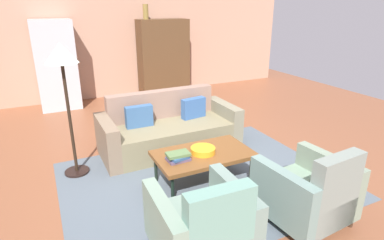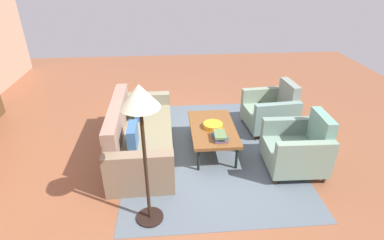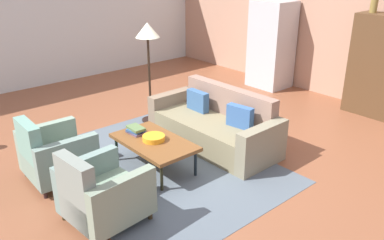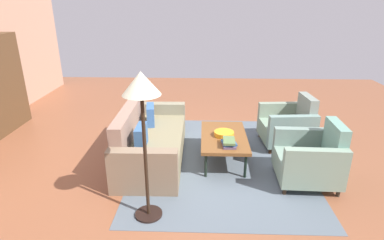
{
  "view_description": "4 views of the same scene",
  "coord_description": "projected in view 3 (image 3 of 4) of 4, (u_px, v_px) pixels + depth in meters",
  "views": [
    {
      "loc": [
        -1.58,
        -3.71,
        2.15
      ],
      "look_at": [
        0.17,
        -0.05,
        0.66
      ],
      "focal_mm": 29.77,
      "sensor_mm": 36.0,
      "label": 1
    },
    {
      "loc": [
        -4.04,
        0.1,
        2.76
      ],
      "look_at": [
        0.07,
        -0.25,
        0.56
      ],
      "focal_mm": 28.42,
      "sensor_mm": 36.0,
      "label": 2
    },
    {
      "loc": [
        4.13,
        -3.42,
        2.76
      ],
      "look_at": [
        0.27,
        -0.07,
        0.64
      ],
      "focal_mm": 37.72,
      "sensor_mm": 36.0,
      "label": 3
    },
    {
      "loc": [
        -4.38,
        -0.25,
        2.38
      ],
      "look_at": [
        -0.18,
        -0.09,
        0.77
      ],
      "focal_mm": 29.38,
      "sensor_mm": 36.0,
      "label": 4
    }
  ],
  "objects": [
    {
      "name": "wall_back",
      "position": [
        339.0,
        28.0,
        7.91
      ],
      "size": [
        9.37,
        0.12,
        2.8
      ],
      "primitive_type": "cube",
      "color": "tan",
      "rests_on": "ground"
    },
    {
      "name": "ground_plane",
      "position": [
        183.0,
        153.0,
        6.01
      ],
      "size": [
        11.24,
        11.24,
        0.0
      ],
      "primitive_type": "plane",
      "color": "brown"
    },
    {
      "name": "refrigerator",
      "position": [
        271.0,
        45.0,
        8.71
      ],
      "size": [
        0.8,
        0.73,
        1.85
      ],
      "color": "#B7BABF",
      "rests_on": "ground"
    },
    {
      "name": "vase_tall",
      "position": [
        374.0,
        3.0,
        6.94
      ],
      "size": [
        0.12,
        0.12,
        0.33
      ],
      "primitive_type": "cylinder",
      "color": "olive",
      "rests_on": "cabinet"
    },
    {
      "name": "fruit_bowl",
      "position": [
        154.0,
        138.0,
        5.44
      ],
      "size": [
        0.3,
        0.3,
        0.07
      ],
      "primitive_type": "cylinder",
      "color": "orange",
      "rests_on": "coffee_table"
    },
    {
      "name": "wall_left",
      "position": [
        44.0,
        21.0,
        8.73
      ],
      "size": [
        0.12,
        8.03,
        2.8
      ],
      "primitive_type": "cube",
      "color": "silver",
      "rests_on": "ground"
    },
    {
      "name": "area_rug",
      "position": [
        158.0,
        166.0,
        5.64
      ],
      "size": [
        3.4,
        2.6,
        0.01
      ],
      "primitive_type": "cube",
      "color": "#525E68",
      "rests_on": "ground"
    },
    {
      "name": "book_stack",
      "position": [
        136.0,
        130.0,
        5.65
      ],
      "size": [
        0.28,
        0.23,
        0.1
      ],
      "color": "#5A4A65",
      "rests_on": "coffee_table"
    },
    {
      "name": "floor_lamp",
      "position": [
        148.0,
        40.0,
        6.62
      ],
      "size": [
        0.4,
        0.4,
        1.72
      ],
      "color": "black",
      "rests_on": "ground"
    },
    {
      "name": "coffee_table",
      "position": [
        154.0,
        143.0,
        5.46
      ],
      "size": [
        1.2,
        0.7,
        0.42
      ],
      "color": "black",
      "rests_on": "ground"
    },
    {
      "name": "armchair_left",
      "position": [
        53.0,
        156.0,
        5.19
      ],
      "size": [
        0.82,
        0.82,
        0.88
      ],
      "rotation": [
        0.0,
        0.0,
        -0.03
      ],
      "color": "#37291C",
      "rests_on": "ground"
    },
    {
      "name": "couch",
      "position": [
        217.0,
        126.0,
        6.22
      ],
      "size": [
        2.11,
        0.93,
        0.86
      ],
      "rotation": [
        0.0,
        0.0,
        3.15
      ],
      "color": "#7A7152",
      "rests_on": "ground"
    },
    {
      "name": "armchair_right",
      "position": [
        100.0,
        195.0,
        4.35
      ],
      "size": [
        0.86,
        0.86,
        0.88
      ],
      "rotation": [
        0.0,
        0.0,
        0.08
      ],
      "color": "#331C10",
      "rests_on": "ground"
    }
  ]
}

